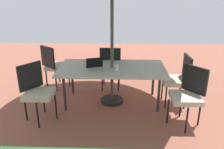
{
  "coord_description": "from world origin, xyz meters",
  "views": [
    {
      "loc": [
        -0.14,
        4.16,
        2.18
      ],
      "look_at": [
        0.0,
        0.0,
        0.58
      ],
      "focal_mm": 37.2,
      "sensor_mm": 36.0,
      "label": 1
    }
  ],
  "objects_px": {
    "chair_southeast": "(54,64)",
    "chair_northwest": "(188,93)",
    "chair_south": "(111,65)",
    "chair_west": "(178,78)",
    "chair_northeast": "(37,90)",
    "cup": "(117,68)",
    "dining_table": "(112,70)",
    "laptop": "(94,65)"
  },
  "relations": [
    {
      "from": "chair_southeast",
      "to": "chair_northwest",
      "type": "bearing_deg",
      "value": -169.75
    },
    {
      "from": "chair_south",
      "to": "chair_west",
      "type": "distance_m",
      "value": 1.47
    },
    {
      "from": "chair_northeast",
      "to": "cup",
      "type": "xyz_separation_m",
      "value": [
        -1.34,
        -0.49,
        0.23
      ]
    },
    {
      "from": "dining_table",
      "to": "cup",
      "type": "distance_m",
      "value": 0.22
    },
    {
      "from": "chair_northwest",
      "to": "laptop",
      "type": "relative_size",
      "value": 2.58
    },
    {
      "from": "chair_southeast",
      "to": "laptop",
      "type": "height_order",
      "value": "chair_southeast"
    },
    {
      "from": "chair_southeast",
      "to": "chair_northeast",
      "type": "bearing_deg",
      "value": 131.41
    },
    {
      "from": "chair_northeast",
      "to": "chair_northwest",
      "type": "distance_m",
      "value": 2.5
    },
    {
      "from": "laptop",
      "to": "cup",
      "type": "height_order",
      "value": "laptop"
    },
    {
      "from": "chair_west",
      "to": "cup",
      "type": "bearing_deg",
      "value": -84.8
    },
    {
      "from": "chair_northeast",
      "to": "chair_south",
      "type": "xyz_separation_m",
      "value": [
        -1.2,
        -1.3,
        0.0
      ]
    },
    {
      "from": "chair_northwest",
      "to": "laptop",
      "type": "height_order",
      "value": "chair_northwest"
    },
    {
      "from": "chair_southeast",
      "to": "chair_west",
      "type": "relative_size",
      "value": 1.0
    },
    {
      "from": "chair_south",
      "to": "cup",
      "type": "bearing_deg",
      "value": 102.06
    },
    {
      "from": "laptop",
      "to": "chair_south",
      "type": "bearing_deg",
      "value": -132.49
    },
    {
      "from": "dining_table",
      "to": "chair_southeast",
      "type": "bearing_deg",
      "value": -27.15
    },
    {
      "from": "dining_table",
      "to": "chair_northeast",
      "type": "xyz_separation_m",
      "value": [
        1.24,
        0.67,
        -0.13
      ]
    },
    {
      "from": "dining_table",
      "to": "chair_northeast",
      "type": "height_order",
      "value": "chair_northeast"
    },
    {
      "from": "chair_southeast",
      "to": "laptop",
      "type": "distance_m",
      "value": 1.2
    },
    {
      "from": "chair_southeast",
      "to": "chair_northeast",
      "type": "xyz_separation_m",
      "value": [
        -0.06,
        1.34,
        0.0
      ]
    },
    {
      "from": "chair_west",
      "to": "cup",
      "type": "xyz_separation_m",
      "value": [
        1.16,
        0.13,
        0.23
      ]
    },
    {
      "from": "chair_southeast",
      "to": "cup",
      "type": "xyz_separation_m",
      "value": [
        -1.4,
        0.84,
        0.23
      ]
    },
    {
      "from": "chair_west",
      "to": "cup",
      "type": "distance_m",
      "value": 1.19
    },
    {
      "from": "chair_northeast",
      "to": "chair_west",
      "type": "relative_size",
      "value": 1.0
    },
    {
      "from": "chair_west",
      "to": "chair_northwest",
      "type": "relative_size",
      "value": 1.0
    },
    {
      "from": "cup",
      "to": "chair_west",
      "type": "bearing_deg",
      "value": -173.46
    },
    {
      "from": "dining_table",
      "to": "chair_northwest",
      "type": "height_order",
      "value": "chair_northwest"
    },
    {
      "from": "laptop",
      "to": "cup",
      "type": "distance_m",
      "value": 0.46
    },
    {
      "from": "chair_northeast",
      "to": "chair_northwest",
      "type": "height_order",
      "value": "same"
    },
    {
      "from": "dining_table",
      "to": "laptop",
      "type": "relative_size",
      "value": 5.29
    },
    {
      "from": "cup",
      "to": "chair_northeast",
      "type": "bearing_deg",
      "value": 20.25
    },
    {
      "from": "chair_south",
      "to": "laptop",
      "type": "relative_size",
      "value": 2.58
    },
    {
      "from": "chair_northeast",
      "to": "laptop",
      "type": "xyz_separation_m",
      "value": [
        -0.9,
        -0.66,
        0.22
      ]
    },
    {
      "from": "chair_northeast",
      "to": "chair_southeast",
      "type": "bearing_deg",
      "value": 40.69
    },
    {
      "from": "chair_northwest",
      "to": "cup",
      "type": "distance_m",
      "value": 1.31
    },
    {
      "from": "chair_southeast",
      "to": "laptop",
      "type": "relative_size",
      "value": 2.58
    },
    {
      "from": "laptop",
      "to": "chair_southeast",
      "type": "bearing_deg",
      "value": -53.39
    },
    {
      "from": "dining_table",
      "to": "chair_northwest",
      "type": "relative_size",
      "value": 2.05
    },
    {
      "from": "dining_table",
      "to": "chair_west",
      "type": "distance_m",
      "value": 1.26
    },
    {
      "from": "chair_northeast",
      "to": "cup",
      "type": "distance_m",
      "value": 1.44
    },
    {
      "from": "chair_northwest",
      "to": "cup",
      "type": "bearing_deg",
      "value": -156.81
    },
    {
      "from": "chair_west",
      "to": "chair_northwest",
      "type": "height_order",
      "value": "same"
    }
  ]
}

